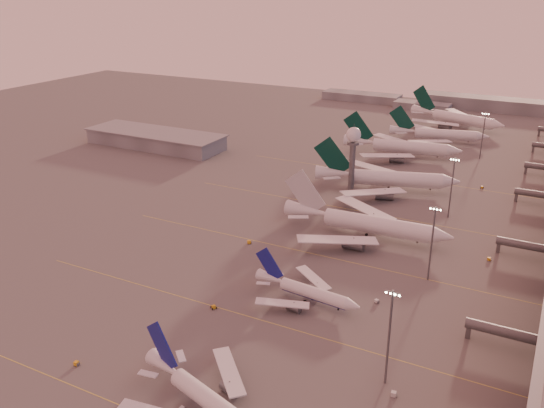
% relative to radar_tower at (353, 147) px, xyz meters
% --- Properties ---
extents(ground, '(700.00, 700.00, 0.00)m').
position_rel_radar_tower_xyz_m(ground, '(-5.00, -120.00, -20.95)').
color(ground, '#5B5858').
rests_on(ground, ground).
extents(taxiway_markings, '(180.00, 185.25, 0.02)m').
position_rel_radar_tower_xyz_m(taxiway_markings, '(25.00, -64.00, -20.94)').
color(taxiway_markings, gold).
rests_on(taxiway_markings, ground).
extents(hangar, '(82.00, 27.00, 8.50)m').
position_rel_radar_tower_xyz_m(hangar, '(-125.00, 20.00, -16.63)').
color(hangar, slate).
rests_on(hangar, ground).
extents(radar_tower, '(6.40, 6.40, 31.10)m').
position_rel_radar_tower_xyz_m(radar_tower, '(0.00, 0.00, 0.00)').
color(radar_tower, '#56595E').
rests_on(radar_tower, ground).
extents(mast_a, '(3.60, 0.56, 25.00)m').
position_rel_radar_tower_xyz_m(mast_a, '(53.00, -120.00, -7.21)').
color(mast_a, '#56595E').
rests_on(mast_a, ground).
extents(mast_b, '(3.60, 0.56, 25.00)m').
position_rel_radar_tower_xyz_m(mast_b, '(50.00, -65.00, -7.21)').
color(mast_b, '#56595E').
rests_on(mast_b, ground).
extents(mast_c, '(3.60, 0.56, 25.00)m').
position_rel_radar_tower_xyz_m(mast_c, '(45.00, -10.00, -7.21)').
color(mast_c, '#56595E').
rests_on(mast_c, ground).
extents(mast_d, '(3.60, 0.56, 25.00)m').
position_rel_radar_tower_xyz_m(mast_d, '(43.00, 80.00, -7.21)').
color(mast_d, '#56595E').
rests_on(mast_d, ground).
extents(distant_horizon, '(165.00, 37.50, 9.00)m').
position_rel_radar_tower_xyz_m(distant_horizon, '(-2.38, 205.14, -17.06)').
color(distant_horizon, slate).
rests_on(distant_horizon, ground).
extents(narrowbody_near, '(39.01, 30.66, 15.69)m').
position_rel_radar_tower_xyz_m(narrowbody_near, '(20.29, -147.61, -17.77)').
color(narrowbody_near, white).
rests_on(narrowbody_near, ground).
extents(narrowbody_mid, '(35.39, 28.13, 13.83)m').
position_rel_radar_tower_xyz_m(narrowbody_mid, '(21.18, -94.79, -18.15)').
color(narrowbody_mid, white).
rests_on(narrowbody_mid, ground).
extents(widebody_white, '(64.28, 51.45, 22.60)m').
position_rel_radar_tower_xyz_m(widebody_white, '(21.70, -42.88, -17.03)').
color(widebody_white, white).
rests_on(widebody_white, ground).
extents(greentail_a, '(63.32, 50.40, 23.66)m').
position_rel_radar_tower_xyz_m(greentail_a, '(13.41, 9.79, -16.77)').
color(greentail_a, white).
rests_on(greentail_a, ground).
extents(greentail_b, '(63.04, 50.57, 22.99)m').
position_rel_radar_tower_xyz_m(greentail_b, '(4.83, 64.84, -16.89)').
color(greentail_b, white).
rests_on(greentail_b, ground).
extents(greentail_c, '(56.01, 44.73, 20.65)m').
position_rel_radar_tower_xyz_m(greentail_c, '(15.94, 102.96, -17.30)').
color(greentail_c, white).
rests_on(greentail_c, ground).
extents(greentail_d, '(63.12, 50.21, 23.67)m').
position_rel_radar_tower_xyz_m(greentail_d, '(17.60, 146.52, -16.77)').
color(greentail_d, white).
rests_on(greentail_d, ground).
extents(gsv_truck_a, '(5.59, 2.26, 2.23)m').
position_rel_radar_tower_xyz_m(gsv_truck_a, '(-16.23, -148.92, -19.81)').
color(gsv_truck_a, gold).
rests_on(gsv_truck_a, ground).
extents(gsv_catering_a, '(5.96, 3.27, 4.67)m').
position_rel_radar_tower_xyz_m(gsv_catering_a, '(56.39, -123.68, -18.62)').
color(gsv_catering_a, silver).
rests_on(gsv_catering_a, ground).
extents(gsv_tug_mid, '(3.93, 3.60, 0.97)m').
position_rel_radar_tower_xyz_m(gsv_tug_mid, '(-0.90, -111.10, -20.45)').
color(gsv_tug_mid, gold).
rests_on(gsv_tug_mid, ground).
extents(gsv_truck_b, '(5.97, 3.46, 2.27)m').
position_rel_radar_tower_xyz_m(gsv_truck_b, '(40.41, -86.34, -19.79)').
color(gsv_truck_b, silver).
rests_on(gsv_truck_b, ground).
extents(gsv_truck_c, '(5.68, 5.96, 2.45)m').
position_rel_radar_tower_xyz_m(gsv_truck_c, '(-13.23, -67.83, -19.70)').
color(gsv_truck_c, gold).
rests_on(gsv_truck_c, ground).
extents(gsv_catering_b, '(5.52, 3.90, 4.15)m').
position_rel_radar_tower_xyz_m(gsv_catering_b, '(65.43, -41.96, -18.88)').
color(gsv_catering_b, gold).
rests_on(gsv_catering_b, ground).
extents(gsv_tug_far, '(4.16, 4.19, 1.05)m').
position_rel_radar_tower_xyz_m(gsv_tug_far, '(10.52, -25.29, -20.41)').
color(gsv_tug_far, silver).
rests_on(gsv_tug_far, ground).
extents(gsv_tug_hangar, '(3.13, 1.92, 0.88)m').
position_rel_radar_tower_xyz_m(gsv_tug_hangar, '(51.58, 32.15, -20.49)').
color(gsv_tug_hangar, gold).
rests_on(gsv_tug_hangar, ground).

